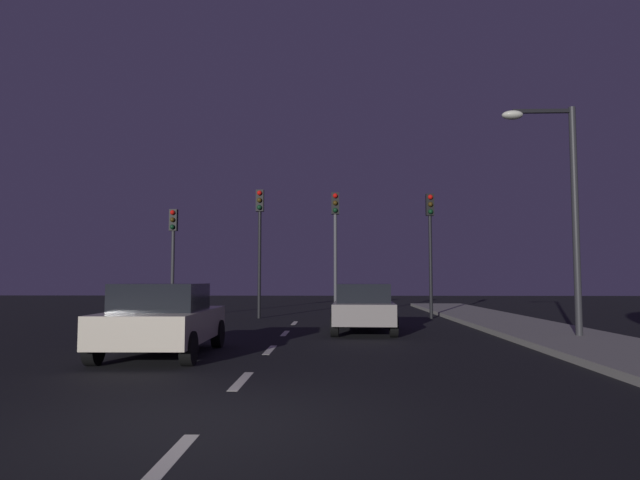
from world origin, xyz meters
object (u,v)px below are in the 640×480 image
car_adjacent_lane (163,319)px  street_lamp_right (562,196)px  traffic_signal_far_right (430,231)px  traffic_signal_center_left (260,228)px  car_stopped_ahead (364,307)px  traffic_signal_far_left (173,241)px  traffic_signal_center_right (335,230)px

car_adjacent_lane → street_lamp_right: 10.51m
traffic_signal_far_right → car_adjacent_lane: size_ratio=1.30×
traffic_signal_center_left → car_stopped_ahead: traffic_signal_center_left is taller
traffic_signal_far_left → car_stopped_ahead: bearing=-37.0°
traffic_signal_center_left → street_lamp_right: 12.15m
traffic_signal_center_right → traffic_signal_far_right: traffic_signal_center_right is taller
traffic_signal_far_right → traffic_signal_center_right: bearing=180.0°
traffic_signal_center_right → traffic_signal_center_left: bearing=180.0°
traffic_signal_far_left → car_stopped_ahead: 9.81m
traffic_signal_far_left → traffic_signal_center_right: (6.74, 0.00, 0.44)m
traffic_signal_far_left → traffic_signal_far_right: size_ratio=0.88×
traffic_signal_center_left → traffic_signal_center_right: (3.13, -0.00, -0.08)m
traffic_signal_far_left → street_lamp_right: 15.05m
traffic_signal_center_right → car_adjacent_lane: 11.94m
traffic_signal_far_left → car_stopped_ahead: size_ratio=1.08×
traffic_signal_center_right → car_stopped_ahead: (0.85, -5.72, -2.87)m
traffic_signal_center_right → street_lamp_right: 10.02m
traffic_signal_far_right → car_adjacent_lane: 13.64m
traffic_signal_center_left → street_lamp_right: bearing=-41.5°
car_stopped_ahead → traffic_signal_far_left: bearing=143.0°
traffic_signal_far_right → street_lamp_right: 8.31m
traffic_signal_far_left → car_adjacent_lane: size_ratio=1.15×
traffic_signal_center_left → traffic_signal_center_right: bearing=-0.0°
traffic_signal_far_left → car_adjacent_lane: (3.10, -11.01, -2.41)m
traffic_signal_center_left → traffic_signal_far_right: bearing=-0.0°
traffic_signal_far_left → car_adjacent_lane: bearing=-74.3°
traffic_signal_far_right → street_lamp_right: street_lamp_right is taller
traffic_signal_center_left → car_adjacent_lane: traffic_signal_center_left is taller
traffic_signal_far_left → street_lamp_right: bearing=-32.3°
traffic_signal_far_left → car_adjacent_lane: traffic_signal_far_left is taller
traffic_signal_far_left → traffic_signal_far_right: (10.64, 0.00, 0.39)m
car_stopped_ahead → street_lamp_right: 6.39m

